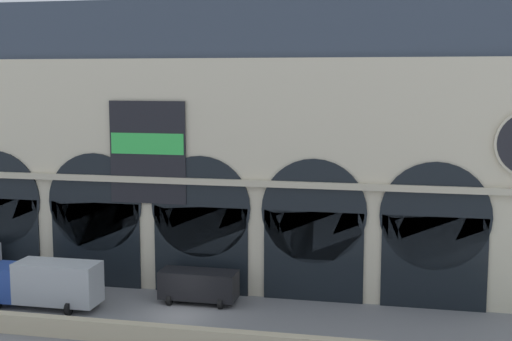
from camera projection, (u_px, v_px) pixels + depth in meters
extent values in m
plane|color=slate|center=(179.00, 316.00, 44.64)|extent=(200.00, 200.00, 0.00)
cube|color=#BCAD8C|center=(151.00, 334.00, 39.88)|extent=(90.00, 0.70, 1.16)
cube|color=beige|center=(212.00, 172.00, 51.14)|extent=(49.09, 5.69, 16.38)
cube|color=#333D4C|center=(212.00, 30.00, 50.07)|extent=(49.09, 5.09, 4.08)
cube|color=black|center=(96.00, 244.00, 50.71)|extent=(6.77, 0.20, 6.18)
cylinder|color=black|center=(95.00, 202.00, 50.29)|extent=(7.13, 0.20, 7.13)
cube|color=black|center=(201.00, 250.00, 49.02)|extent=(6.77, 0.20, 6.18)
cylinder|color=black|center=(200.00, 207.00, 48.61)|extent=(7.13, 0.20, 7.13)
cube|color=black|center=(313.00, 256.00, 47.33)|extent=(6.77, 0.20, 6.18)
cylinder|color=black|center=(314.00, 211.00, 46.92)|extent=(7.13, 0.20, 7.13)
cube|color=black|center=(434.00, 263.00, 45.65)|extent=(6.77, 0.20, 6.18)
cylinder|color=black|center=(435.00, 216.00, 45.24)|extent=(7.13, 0.20, 7.13)
cube|color=black|center=(148.00, 152.00, 48.80)|extent=(5.55, 0.12, 7.17)
cube|color=green|center=(147.00, 144.00, 48.64)|extent=(5.33, 0.04, 1.47)
cube|color=#C0B49A|center=(200.00, 181.00, 48.27)|extent=(49.09, 0.50, 0.44)
cube|color=#28479E|center=(7.00, 282.00, 46.66)|extent=(2.00, 2.30, 2.30)
cube|color=#ADB2B7|center=(58.00, 282.00, 45.84)|extent=(5.50, 2.30, 2.70)
cylinder|color=black|center=(14.00, 294.00, 47.84)|extent=(0.28, 0.84, 0.84)
cylinder|color=black|center=(69.00, 309.00, 44.75)|extent=(0.28, 0.84, 0.84)
cylinder|color=black|center=(83.00, 299.00, 46.76)|extent=(0.28, 0.84, 0.84)
cube|color=black|center=(199.00, 284.00, 47.09)|extent=(5.20, 2.00, 1.86)
cylinder|color=black|center=(169.00, 300.00, 46.72)|extent=(0.28, 0.68, 0.68)
cylinder|color=black|center=(178.00, 292.00, 48.46)|extent=(0.28, 0.68, 0.68)
cylinder|color=black|center=(221.00, 304.00, 45.97)|extent=(0.28, 0.68, 0.68)
cylinder|color=black|center=(228.00, 295.00, 47.71)|extent=(0.28, 0.68, 0.68)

